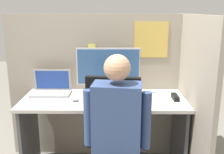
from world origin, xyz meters
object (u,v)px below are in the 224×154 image
(office_chair, at_px, (115,148))
(person, at_px, (118,134))
(laptop, at_px, (51,89))
(monitor, at_px, (108,68))
(paper_box, at_px, (108,91))
(stapler, at_px, (175,97))
(carrot_toy, at_px, (137,105))

(office_chair, relative_size, person, 0.83)
(laptop, bearing_deg, person, -51.64)
(monitor, bearing_deg, person, -84.03)
(laptop, height_order, person, person)
(person, bearing_deg, laptop, 128.36)
(monitor, xyz_separation_m, office_chair, (0.07, -0.65, -0.49))
(paper_box, distance_m, office_chair, 0.70)
(stapler, relative_size, person, 0.12)
(monitor, height_order, laptop, monitor)
(laptop, bearing_deg, monitor, -0.63)
(laptop, xyz_separation_m, office_chair, (0.63, -0.66, -0.28))
(carrot_toy, bearing_deg, person, -109.77)
(laptop, height_order, stapler, laptop)
(paper_box, relative_size, person, 0.23)
(paper_box, height_order, monitor, monitor)
(laptop, distance_m, person, 1.06)
(monitor, bearing_deg, carrot_toy, -54.75)
(paper_box, relative_size, monitor, 0.49)
(office_chair, xyz_separation_m, person, (0.02, -0.17, 0.21))
(monitor, bearing_deg, stapler, -13.57)
(laptop, xyz_separation_m, carrot_toy, (0.82, -0.36, -0.03))
(office_chair, height_order, person, person)
(paper_box, bearing_deg, laptop, 179.09)
(monitor, relative_size, carrot_toy, 5.04)
(office_chair, bearing_deg, person, -83.53)
(laptop, distance_m, stapler, 1.21)
(office_chair, bearing_deg, monitor, 95.84)
(monitor, relative_size, office_chair, 0.58)
(paper_box, height_order, carrot_toy, paper_box)
(monitor, xyz_separation_m, person, (0.09, -0.82, -0.28))
(carrot_toy, bearing_deg, stapler, 28.42)
(stapler, relative_size, carrot_toy, 1.27)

